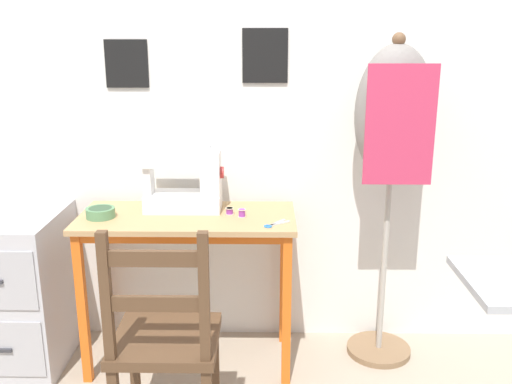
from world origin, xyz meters
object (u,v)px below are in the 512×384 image
dress_form (393,129)px  scissors (273,225)px  wooden_chair (165,343)px  thread_spool_near_machine (230,211)px  filing_cabinet (22,289)px  sewing_machine (187,182)px  thread_spool_mid_table (242,213)px  fabric_bowl (100,212)px

dress_form → scissors: bearing=-158.8°
dress_form → wooden_chair: bearing=-145.0°
wooden_chair → scissors: bearing=48.1°
thread_spool_near_machine → filing_cabinet: size_ratio=0.05×
sewing_machine → dress_form: (0.95, -0.01, 0.26)m
wooden_chair → thread_spool_mid_table: bearing=64.7°
scissors → dress_form: 0.71m
sewing_machine → thread_spool_near_machine: 0.25m
thread_spool_near_machine → filing_cabinet: 1.09m
thread_spool_mid_table → scissors: bearing=-39.2°
scissors → filing_cabinet: size_ratio=0.16×
fabric_bowl → wooden_chair: bearing=-56.2°
fabric_bowl → filing_cabinet: size_ratio=0.17×
fabric_bowl → scissors: 0.80m
thread_spool_near_machine → sewing_machine: bearing=160.3°
sewing_machine → dress_form: dress_form is taller
fabric_bowl → thread_spool_near_machine: size_ratio=3.36×
fabric_bowl → filing_cabinet: 0.59m
wooden_chair → filing_cabinet: bearing=143.2°
filing_cabinet → scissors: bearing=-6.4°
thread_spool_mid_table → wooden_chair: 0.72m
scissors → thread_spool_mid_table: thread_spool_mid_table is taller
filing_cabinet → wooden_chair: bearing=-36.8°
thread_spool_mid_table → wooden_chair: wooden_chair is taller
scissors → thread_spool_near_machine: (-0.20, 0.15, 0.01)m
thread_spool_mid_table → fabric_bowl: bearing=-178.5°
thread_spool_near_machine → wooden_chair: wooden_chair is taller
fabric_bowl → scissors: fabric_bowl is taller
sewing_machine → dress_form: bearing=-0.9°
thread_spool_mid_table → sewing_machine: bearing=157.0°
fabric_bowl → thread_spool_near_machine: bearing=5.4°
sewing_machine → wooden_chair: size_ratio=0.40×
wooden_chair → dress_form: 1.37m
scissors → wooden_chair: 0.70m
scissors → wooden_chair: bearing=-131.9°
thread_spool_mid_table → filing_cabinet: bearing=178.9°
filing_cabinet → fabric_bowl: bearing=-5.1°
filing_cabinet → sewing_machine: bearing=6.4°
scissors → thread_spool_mid_table: 0.18m
thread_spool_mid_table → filing_cabinet: 1.14m
thread_spool_near_machine → thread_spool_mid_table: bearing=-33.4°
scissors → filing_cabinet: scissors is taller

